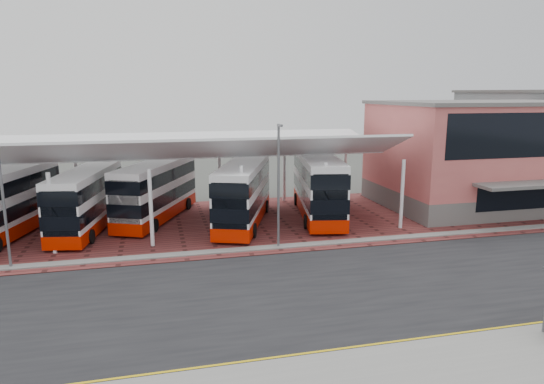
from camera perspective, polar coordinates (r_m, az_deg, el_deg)
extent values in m
plane|color=#434540|center=(25.81, -0.05, -11.15)|extent=(140.00, 140.00, 0.00)
cube|color=black|center=(24.91, 0.51, -11.99)|extent=(120.00, 14.00, 0.02)
cube|color=brown|center=(38.23, -1.78, -3.46)|extent=(72.00, 16.00, 0.06)
cube|color=gray|center=(31.46, -2.76, -6.76)|extent=(120.00, 0.80, 0.14)
cube|color=yellow|center=(19.78, 5.06, -18.70)|extent=(120.00, 0.12, 0.01)
cube|color=yellow|center=(20.02, 4.76, -18.29)|extent=(120.00, 0.12, 0.01)
cylinder|color=white|center=(33.07, -24.50, -2.34)|extent=(0.26, 0.26, 5.20)
cylinder|color=white|center=(43.76, -21.92, 0.68)|extent=(0.26, 0.26, 4.60)
cylinder|color=white|center=(32.46, -14.06, -1.88)|extent=(0.26, 0.26, 5.20)
cylinder|color=white|center=(43.30, -14.05, 1.07)|extent=(0.26, 0.26, 4.60)
cylinder|color=white|center=(32.95, -3.58, -1.34)|extent=(0.26, 0.26, 5.20)
cylinder|color=white|center=(43.66, -6.16, 1.44)|extent=(0.26, 0.26, 4.60)
cylinder|color=white|center=(34.49, 6.28, -0.80)|extent=(0.26, 0.26, 5.20)
cylinder|color=white|center=(44.84, 1.46, 1.77)|extent=(0.26, 0.26, 4.60)
cylinder|color=white|center=(36.96, 15.05, -0.30)|extent=(0.26, 0.26, 5.20)
cylinder|color=white|center=(46.76, 8.58, 2.06)|extent=(0.26, 0.26, 4.60)
cube|color=white|center=(34.03, -14.35, 4.72)|extent=(37.00, 4.95, 1.95)
cube|color=white|center=(39.62, -14.30, 5.36)|extent=(37.00, 7.12, 1.43)
cube|color=#65625F|center=(47.76, 23.39, -0.29)|extent=(18.00, 12.00, 1.80)
cube|color=#D26562|center=(47.11, 23.84, 5.07)|extent=(18.00, 12.00, 7.20)
cube|color=black|center=(42.49, 28.82, 5.91)|extent=(16.00, 0.25, 3.40)
cube|color=black|center=(43.10, 28.21, -0.30)|extent=(10.00, 0.25, 2.20)
cube|color=#65625F|center=(42.12, 29.34, 0.86)|extent=(11.00, 2.40, 0.25)
cube|color=#65625F|center=(46.89, 24.21, 9.56)|extent=(18.40, 12.40, 0.30)
cylinder|color=slate|center=(31.15, -29.05, -0.94)|extent=(0.16, 0.16, 8.00)
cylinder|color=slate|center=(30.97, 0.77, 0.49)|extent=(0.16, 0.16, 8.00)
cube|color=slate|center=(30.16, 0.93, 7.85)|extent=(0.15, 0.90, 0.15)
cube|color=white|center=(38.36, -28.94, -1.02)|extent=(5.45, 11.70, 4.46)
cube|color=red|center=(38.76, -28.67, -3.64)|extent=(5.50, 11.75, 0.93)
cube|color=black|center=(38.46, -28.87, -1.69)|extent=(5.50, 11.75, 0.99)
cube|color=black|center=(38.15, -29.11, 0.73)|extent=(5.50, 11.75, 0.99)
cylinder|color=black|center=(42.50, -27.77, -2.52)|extent=(0.55, 1.08, 1.04)
cylinder|color=black|center=(41.31, -24.62, -2.60)|extent=(0.55, 1.08, 1.04)
cube|color=white|center=(37.75, -20.96, -0.74)|extent=(4.39, 10.98, 4.19)
cube|color=red|center=(38.13, -20.78, -3.24)|extent=(4.44, 11.03, 0.88)
cube|color=black|center=(37.84, -20.91, -1.39)|extent=(4.44, 11.03, 0.93)
cube|color=black|center=(37.54, -21.09, 0.93)|extent=(4.44, 11.03, 0.93)
cube|color=black|center=(32.90, -23.73, -2.89)|extent=(2.17, 0.51, 3.51)
cylinder|color=black|center=(35.46, -24.29, -4.86)|extent=(0.45, 1.01, 0.97)
cylinder|color=black|center=(34.65, -20.52, -4.94)|extent=(0.45, 1.01, 0.97)
cylinder|color=black|center=(41.70, -20.96, -2.23)|extent=(0.45, 1.01, 0.97)
cylinder|color=black|center=(41.01, -17.72, -2.23)|extent=(0.45, 1.01, 0.97)
cube|color=white|center=(39.31, -13.44, 0.29)|extent=(6.78, 11.11, 4.32)
cube|color=red|center=(39.68, -13.32, -2.19)|extent=(6.83, 11.16, 0.90)
cube|color=black|center=(39.39, -13.41, -0.35)|extent=(6.83, 11.16, 0.95)
cube|color=black|center=(39.10, -13.52, 1.95)|extent=(6.83, 11.16, 0.95)
cube|color=black|center=(34.50, -17.02, -1.64)|extent=(2.10, 1.01, 3.61)
cylinder|color=black|center=(37.16, -17.24, -3.59)|extent=(0.66, 1.03, 1.00)
cylinder|color=black|center=(36.10, -13.68, -3.84)|extent=(0.66, 1.03, 1.00)
cylinder|color=black|center=(43.36, -12.99, -1.21)|extent=(0.66, 1.03, 1.00)
cylinder|color=black|center=(42.44, -9.87, -1.36)|extent=(0.66, 1.03, 1.00)
cube|color=white|center=(37.01, -3.35, 0.02)|extent=(6.32, 11.57, 4.45)
cube|color=red|center=(37.42, -3.32, -2.70)|extent=(6.37, 11.62, 0.93)
cube|color=black|center=(37.11, -3.35, -0.69)|extent=(6.37, 11.62, 0.98)
cube|color=black|center=(36.79, -3.38, 1.83)|extent=(6.37, 11.62, 0.98)
cube|color=black|center=(31.63, -5.03, -2.22)|extent=(2.22, 0.89, 3.72)
cylinder|color=black|center=(34.26, -6.46, -4.38)|extent=(0.63, 1.07, 1.03)
cylinder|color=black|center=(33.80, -2.17, -4.54)|extent=(0.63, 1.07, 1.03)
cylinder|color=black|center=(41.16, -4.26, -1.60)|extent=(0.63, 1.07, 1.03)
cylinder|color=black|center=(40.78, -0.69, -1.70)|extent=(0.63, 1.07, 1.03)
cube|color=white|center=(39.41, 5.42, 0.90)|extent=(4.97, 12.30, 4.69)
cube|color=red|center=(39.81, 5.37, -1.80)|extent=(5.02, 12.35, 0.98)
cube|color=black|center=(39.50, 5.41, 0.20)|extent=(5.02, 12.35, 1.04)
cube|color=black|center=(39.19, 5.46, 2.70)|extent=(5.02, 12.35, 1.04)
cube|color=black|center=(33.68, 6.85, -1.17)|extent=(2.43, 0.58, 3.93)
cylinder|color=black|center=(35.98, 4.07, -3.50)|extent=(0.51, 1.13, 1.09)
cylinder|color=black|center=(36.40, 8.34, -3.42)|extent=(0.51, 1.13, 1.09)
cylinder|color=black|center=(43.39, 2.87, -0.85)|extent=(0.51, 1.13, 1.09)
cylinder|color=black|center=(43.74, 6.43, -0.81)|extent=(0.51, 1.13, 1.09)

